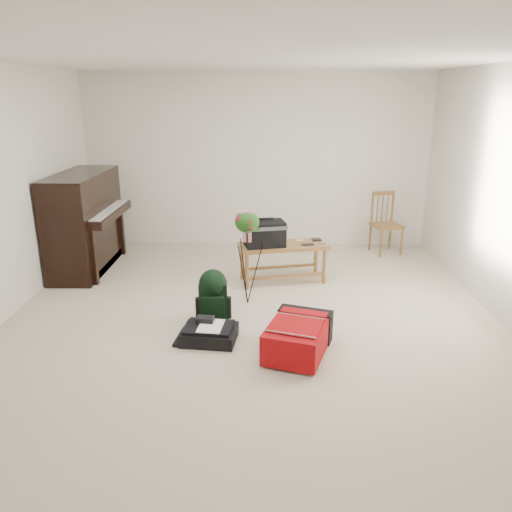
{
  "coord_description": "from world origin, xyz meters",
  "views": [
    {
      "loc": [
        0.14,
        -4.59,
        2.2
      ],
      "look_at": [
        0.04,
        0.35,
        0.58
      ],
      "focal_mm": 35.0,
      "sensor_mm": 36.0,
      "label": 1
    }
  ],
  "objects_px": {
    "piano": "(86,224)",
    "dining_chair": "(386,224)",
    "bench": "(270,236)",
    "black_duffel": "(209,333)",
    "red_suitcase": "(297,334)",
    "flower_stand": "(247,258)",
    "green_backpack": "(213,294)"
  },
  "relations": [
    {
      "from": "bench",
      "to": "black_duffel",
      "type": "bearing_deg",
      "value": -122.58
    },
    {
      "from": "bench",
      "to": "green_backpack",
      "type": "bearing_deg",
      "value": -128.87
    },
    {
      "from": "bench",
      "to": "black_duffel",
      "type": "distance_m",
      "value": 1.73
    },
    {
      "from": "dining_chair",
      "to": "red_suitcase",
      "type": "bearing_deg",
      "value": -131.92
    },
    {
      "from": "flower_stand",
      "to": "bench",
      "type": "bearing_deg",
      "value": 71.21
    },
    {
      "from": "bench",
      "to": "green_backpack",
      "type": "distance_m",
      "value": 1.31
    },
    {
      "from": "dining_chair",
      "to": "black_duffel",
      "type": "bearing_deg",
      "value": -144.91
    },
    {
      "from": "dining_chair",
      "to": "flower_stand",
      "type": "height_order",
      "value": "flower_stand"
    },
    {
      "from": "black_duffel",
      "to": "piano",
      "type": "bearing_deg",
      "value": 138.07
    },
    {
      "from": "bench",
      "to": "black_duffel",
      "type": "xyz_separation_m",
      "value": [
        -0.57,
        -1.55,
        -0.5
      ]
    },
    {
      "from": "bench",
      "to": "red_suitcase",
      "type": "xyz_separation_m",
      "value": [
        0.24,
        -1.73,
        -0.41
      ]
    },
    {
      "from": "piano",
      "to": "red_suitcase",
      "type": "distance_m",
      "value": 3.44
    },
    {
      "from": "bench",
      "to": "red_suitcase",
      "type": "distance_m",
      "value": 1.79
    },
    {
      "from": "bench",
      "to": "flower_stand",
      "type": "distance_m",
      "value": 0.71
    },
    {
      "from": "piano",
      "to": "green_backpack",
      "type": "distance_m",
      "value": 2.43
    },
    {
      "from": "piano",
      "to": "dining_chair",
      "type": "bearing_deg",
      "value": 10.74
    },
    {
      "from": "green_backpack",
      "to": "flower_stand",
      "type": "height_order",
      "value": "flower_stand"
    },
    {
      "from": "bench",
      "to": "flower_stand",
      "type": "bearing_deg",
      "value": -122.71
    },
    {
      "from": "bench",
      "to": "black_duffel",
      "type": "relative_size",
      "value": 2.09
    },
    {
      "from": "bench",
      "to": "dining_chair",
      "type": "distance_m",
      "value": 2.08
    },
    {
      "from": "piano",
      "to": "dining_chair",
      "type": "xyz_separation_m",
      "value": [
        4.05,
        0.77,
        -0.18
      ]
    },
    {
      "from": "red_suitcase",
      "to": "piano",
      "type": "bearing_deg",
      "value": 158.11
    },
    {
      "from": "piano",
      "to": "black_duffel",
      "type": "relative_size",
      "value": 2.81
    },
    {
      "from": "black_duffel",
      "to": "flower_stand",
      "type": "height_order",
      "value": "flower_stand"
    },
    {
      "from": "black_duffel",
      "to": "flower_stand",
      "type": "bearing_deg",
      "value": 76.11
    },
    {
      "from": "piano",
      "to": "red_suitcase",
      "type": "height_order",
      "value": "piano"
    },
    {
      "from": "dining_chair",
      "to": "red_suitcase",
      "type": "relative_size",
      "value": 1.04
    },
    {
      "from": "red_suitcase",
      "to": "flower_stand",
      "type": "bearing_deg",
      "value": 132.5
    },
    {
      "from": "bench",
      "to": "dining_chair",
      "type": "relative_size",
      "value": 1.29
    },
    {
      "from": "red_suitcase",
      "to": "black_duffel",
      "type": "xyz_separation_m",
      "value": [
        -0.81,
        0.18,
        -0.09
      ]
    },
    {
      "from": "red_suitcase",
      "to": "green_backpack",
      "type": "xyz_separation_m",
      "value": [
        -0.81,
        0.58,
        0.14
      ]
    },
    {
      "from": "dining_chair",
      "to": "red_suitcase",
      "type": "height_order",
      "value": "dining_chair"
    }
  ]
}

